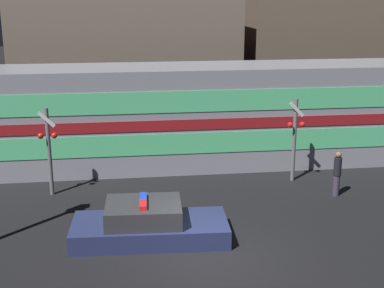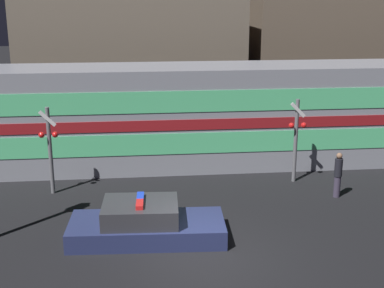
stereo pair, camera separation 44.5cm
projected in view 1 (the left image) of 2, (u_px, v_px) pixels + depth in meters
ground_plane at (210, 259)px, 14.18m from camera, size 120.00×120.00×0.00m
train at (222, 115)px, 21.60m from camera, size 23.63×2.90×4.04m
police_car at (148, 225)px, 15.20m from camera, size 4.50×2.07×1.22m
pedestrian at (337, 173)px, 18.37m from camera, size 0.27×0.27×1.59m
crossing_signal_near at (295, 136)px, 19.58m from camera, size 0.66×0.31×3.12m
crossing_signal_far at (49, 148)px, 18.20m from camera, size 0.66×0.31×3.08m
building_left at (127, 62)px, 27.92m from camera, size 11.23×5.33×6.55m
building_center at (308, 35)px, 28.82m from camera, size 6.74×4.31×9.16m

